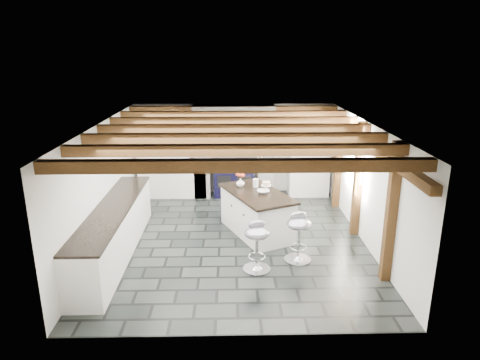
{
  "coord_description": "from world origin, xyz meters",
  "views": [
    {
      "loc": [
        -0.09,
        -7.78,
        3.61
      ],
      "look_at": [
        0.1,
        0.4,
        1.1
      ],
      "focal_mm": 32.0,
      "sensor_mm": 36.0,
      "label": 1
    }
  ],
  "objects_px": {
    "range_cooker": "(234,178)",
    "bar_stool_far": "(257,241)",
    "bar_stool_near": "(299,232)",
    "kitchen_island": "(257,212)"
  },
  "relations": [
    {
      "from": "range_cooker",
      "to": "bar_stool_near",
      "type": "relative_size",
      "value": 1.12
    },
    {
      "from": "range_cooker",
      "to": "bar_stool_far",
      "type": "xyz_separation_m",
      "value": [
        0.34,
        -3.93,
        0.08
      ]
    },
    {
      "from": "bar_stool_near",
      "to": "bar_stool_far",
      "type": "height_order",
      "value": "bar_stool_near"
    },
    {
      "from": "kitchen_island",
      "to": "bar_stool_near",
      "type": "xyz_separation_m",
      "value": [
        0.66,
        -1.22,
        0.11
      ]
    },
    {
      "from": "bar_stool_near",
      "to": "kitchen_island",
      "type": "bearing_deg",
      "value": 106.74
    },
    {
      "from": "range_cooker",
      "to": "kitchen_island",
      "type": "distance_m",
      "value": 2.42
    },
    {
      "from": "kitchen_island",
      "to": "range_cooker",
      "type": "bearing_deg",
      "value": 76.18
    },
    {
      "from": "bar_stool_far",
      "to": "range_cooker",
      "type": "bearing_deg",
      "value": 77.58
    },
    {
      "from": "kitchen_island",
      "to": "bar_stool_near",
      "type": "relative_size",
      "value": 2.22
    },
    {
      "from": "range_cooker",
      "to": "kitchen_island",
      "type": "height_order",
      "value": "kitchen_island"
    }
  ]
}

